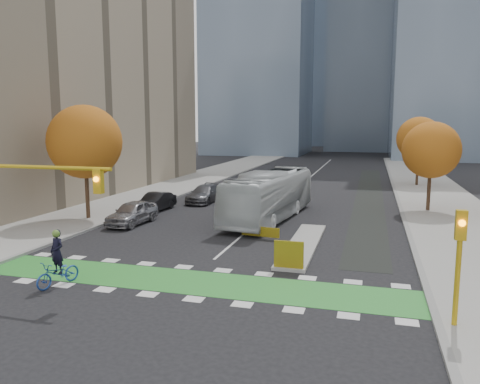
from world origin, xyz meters
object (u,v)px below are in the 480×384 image
Objects in this scene: tree_west at (85,142)px; bus at (270,195)px; hazard_board at (289,254)px; parked_car_a at (132,213)px; tree_east_near at (431,150)px; parked_car_c at (205,194)px; cyclist at (58,267)px; parked_car_b at (156,202)px; traffic_signal_east at (459,251)px; tree_east_far at (419,139)px.

tree_west reaches higher than bus.
bus reaches higher than hazard_board.
hazard_board is 14.22m from parked_car_a.
tree_east_near reaches higher than parked_car_c.
tree_west is 1.16× the size of tree_east_near.
tree_west is 3.35× the size of cyclist.
cyclist is 0.56× the size of parked_car_b.
bus is (-9.95, 16.42, -0.98)m from traffic_signal_east.
hazard_board is at bearing -114.20° from tree_east_near.
tree_east_near is 22.66m from traffic_signal_east.
bus reaches higher than parked_car_b.
traffic_signal_east reaches higher than bus.
tree_east_far reaches higher than cyclist.
parked_car_c is at bearing 148.51° from bus.
tree_east_far reaches higher than hazard_board.
traffic_signal_east is 0.86× the size of parked_car_a.
traffic_signal_east is at bearing -93.81° from tree_east_near.
hazard_board is 0.17× the size of tree_west.
hazard_board is 0.30× the size of parked_car_a.
traffic_signal_east reaches higher than parked_car_b.
hazard_board is 0.34× the size of traffic_signal_east.
tree_east_near is at bearing 67.90° from cyclist.
tree_east_far is at bearing 80.59° from cyclist.
hazard_board is 0.20× the size of tree_east_near.
tree_east_near reaches higher than parked_car_b.
tree_east_near is 28.58m from cyclist.
tree_east_near is 13.33m from bus.
tree_east_far is at bearing 68.49° from bus.
bus is (-3.45, 11.71, 0.96)m from hazard_board.
tree_west reaches higher than tree_east_near.
parked_car_a reaches higher than parked_car_b.
parked_car_c is (-18.53, -0.48, -4.12)m from tree_east_near.
traffic_signal_east is 19.22m from bus.
parked_car_a reaches higher than parked_car_c.
tree_west is 7.37m from parked_car_b.
parked_car_b is at bearing 117.49° from cyclist.
parked_car_c is at bearing 108.79° from cyclist.
hazard_board is 0.57× the size of cyclist.
cyclist is at bearing -73.15° from parked_car_a.
parked_car_c is at bearing 121.29° from hazard_board.
tree_east_near is at bearing 3.02° from parked_car_c.
tree_east_far is 33.89m from parked_car_a.
parked_car_a is at bearing -97.90° from parked_car_c.
traffic_signal_east is 1.67× the size of cyclist.
hazard_board is 35.13m from tree_east_far.
tree_east_near is at bearing 22.62° from tree_west.
parked_car_a is (-20.69, -26.48, -4.43)m from tree_east_far.
cyclist reaches higher than parked_car_a.
tree_west is 26.01m from tree_east_near.
tree_east_far is at bearing 54.69° from parked_car_a.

